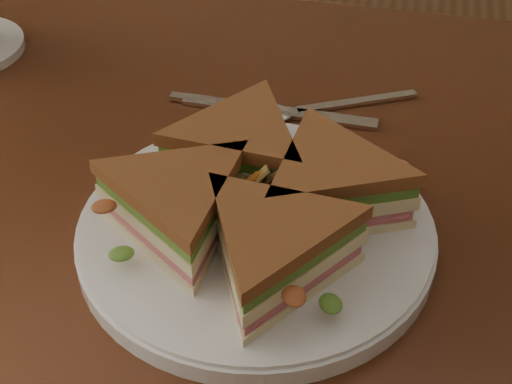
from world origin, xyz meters
TOP-DOWN VIEW (x-y plane):
  - table at (0.00, 0.00)m, footprint 1.20×0.80m
  - plate at (0.01, -0.05)m, footprint 0.29×0.29m
  - sandwich_wedges at (0.01, -0.05)m, footprint 0.30×0.30m
  - crisps_mound at (0.01, -0.05)m, footprint 0.09×0.09m
  - spoon at (0.00, 0.14)m, footprint 0.17×0.10m
  - knife at (-0.02, 0.13)m, footprint 0.22×0.02m

SIDE VIEW (x-z plane):
  - table at x=0.00m, z-range 0.28..1.03m
  - knife at x=-0.02m, z-range 0.75..0.75m
  - spoon at x=0.00m, z-range 0.75..0.76m
  - plate at x=0.01m, z-range 0.75..0.77m
  - crisps_mound at x=0.01m, z-range 0.77..0.82m
  - sandwich_wedges at x=0.01m, z-range 0.77..0.82m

